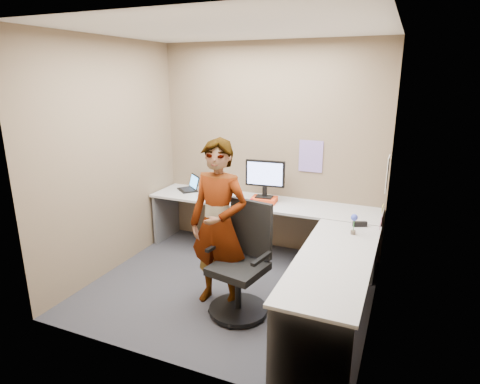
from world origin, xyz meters
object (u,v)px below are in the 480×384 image
at_px(office_chair, 242,270).
at_px(monitor, 265,176).
at_px(desk, 279,232).
at_px(person, 219,225).

bearing_deg(office_chair, monitor, 111.41).
relative_size(desk, person, 1.74).
bearing_deg(monitor, person, -96.89).
distance_m(monitor, office_chair, 1.48).
relative_size(monitor, office_chair, 0.46).
xyz_separation_m(monitor, office_chair, (0.24, -1.33, -0.62)).
bearing_deg(person, monitor, 92.78).
bearing_deg(office_chair, person, 179.06).
bearing_deg(person, desk, 62.74).
distance_m(office_chair, person, 0.50).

